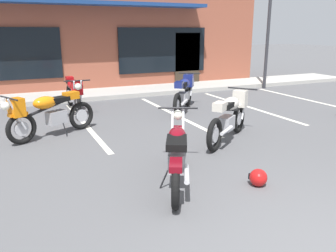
% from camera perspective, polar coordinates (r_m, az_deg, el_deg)
% --- Properties ---
extents(ground_plane, '(80.00, 80.00, 0.00)m').
position_cam_1_polar(ground_plane, '(6.19, 3.99, -5.61)').
color(ground_plane, '#515154').
extents(sidewalk_kerb, '(22.00, 1.80, 0.14)m').
position_cam_1_polar(sidewalk_kerb, '(12.47, -11.31, 5.17)').
color(sidewalk_kerb, '#A8A59E').
rests_on(sidewalk_kerb, ground_plane).
extents(brick_storefront_building, '(14.13, 6.42, 3.88)m').
position_cam_1_polar(brick_storefront_building, '(15.76, -14.79, 13.89)').
color(brick_storefront_building, brown).
rests_on(brick_storefront_building, ground_plane).
extents(painted_stall_lines, '(12.21, 4.80, 0.01)m').
position_cam_1_polar(painted_stall_lines, '(9.09, -5.94, 1.21)').
color(painted_stall_lines, silver).
rests_on(painted_stall_lines, ground_plane).
extents(motorcycle_foreground_classic, '(1.23, 1.94, 0.98)m').
position_cam_1_polar(motorcycle_foreground_classic, '(5.13, 1.46, -4.61)').
color(motorcycle_foreground_classic, black).
rests_on(motorcycle_foreground_classic, ground_plane).
extents(motorcycle_red_sportbike, '(1.53, 1.76, 0.98)m').
position_cam_1_polar(motorcycle_red_sportbike, '(9.91, 2.60, 5.56)').
color(motorcycle_red_sportbike, black).
rests_on(motorcycle_red_sportbike, ground_plane).
extents(motorcycle_silver_naked, '(0.66, 2.11, 0.98)m').
position_cam_1_polar(motorcycle_silver_naked, '(10.14, -15.11, 5.26)').
color(motorcycle_silver_naked, black).
rests_on(motorcycle_silver_naked, ground_plane).
extents(motorcycle_green_cafe_racer, '(1.79, 1.47, 0.98)m').
position_cam_1_polar(motorcycle_green_cafe_racer, '(7.30, 10.02, 1.78)').
color(motorcycle_green_cafe_racer, black).
rests_on(motorcycle_green_cafe_racer, ground_plane).
extents(motorcycle_cream_vintage, '(1.96, 1.18, 0.98)m').
position_cam_1_polar(motorcycle_cream_vintage, '(7.77, -18.94, 2.00)').
color(motorcycle_cream_vintage, black).
rests_on(motorcycle_cream_vintage, ground_plane).
extents(helmet_on_pavement, '(0.26, 0.26, 0.26)m').
position_cam_1_polar(helmet_on_pavement, '(5.34, 14.45, -8.11)').
color(helmet_on_pavement, '#B71414').
rests_on(helmet_on_pavement, ground_plane).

